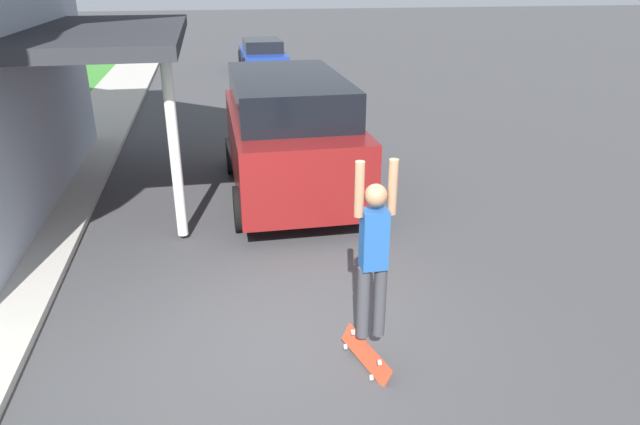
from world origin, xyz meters
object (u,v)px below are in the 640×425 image
Objects in this scene: suv_parked at (289,133)px; skateboarder at (374,251)px; car_down_street at (263,55)px; skateboard at (365,354)px.

skateboarder is (0.12, -5.10, 0.16)m from suv_parked.
skateboarder is at bearing -92.39° from car_down_street.
skateboarder is at bearing 42.34° from skateboard.
car_down_street is 2.28× the size of skateboarder.
car_down_street is at bearing 87.61° from skateboarder.
car_down_street is (0.94, 14.66, -0.57)m from suv_parked.
skateboarder reaches higher than car_down_street.
suv_parked is 5.25m from skateboard.
skateboarder is (-0.82, -19.76, 0.73)m from car_down_street.
suv_parked reaches higher than car_down_street.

